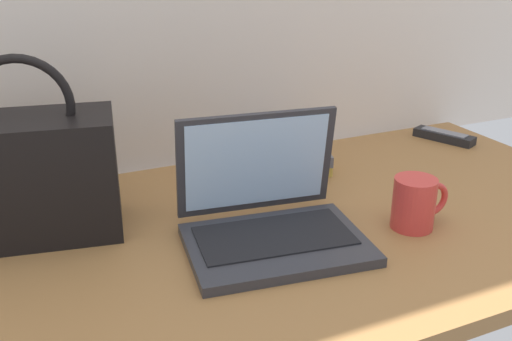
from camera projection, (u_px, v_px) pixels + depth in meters
desk at (254, 237)px, 1.08m from camera, size 1.60×0.76×0.03m
laptop at (269, 215)px, 1.03m from camera, size 0.34×0.29×0.22m
coffee_mug at (415, 202)px, 1.07m from camera, size 0.12×0.08×0.10m
remote_control_near at (444, 136)px, 1.54m from camera, size 0.11×0.17×0.02m
handbag at (31, 174)px, 1.02m from camera, size 0.32×0.21×0.33m
book_stack at (286, 158)px, 1.35m from camera, size 0.23×0.20×0.05m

